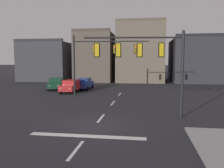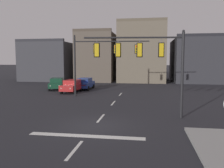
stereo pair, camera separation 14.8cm
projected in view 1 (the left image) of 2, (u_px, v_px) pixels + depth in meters
name	position (u px, v px, depth m)	size (l,w,h in m)	color
ground_plane	(95.00, 126.00, 14.60)	(400.00, 400.00, 0.00)	#232328
stop_bar_paint	(87.00, 136.00, 12.63)	(6.40, 0.50, 0.01)	silver
lane_centreline	(101.00, 118.00, 16.56)	(0.16, 26.40, 0.01)	silver
signal_mast_near_side	(147.00, 56.00, 16.31)	(6.97, 0.89, 6.19)	black
signal_mast_far_side	(98.00, 55.00, 26.08)	(8.43, 0.79, 6.94)	black
car_lot_nearside	(56.00, 83.00, 32.98)	(2.86, 4.71, 1.61)	#143D28
car_lot_middle	(71.00, 86.00, 30.02)	(1.98, 4.49, 1.61)	#A81E1E
car_lot_farside	(84.00, 83.00, 33.11)	(1.97, 4.48, 1.61)	navy
building_row	(129.00, 58.00, 47.17)	(39.71, 13.21, 11.45)	#38383D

